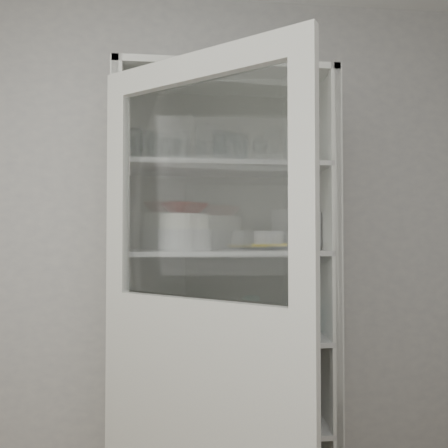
% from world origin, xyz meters
% --- Properties ---
extents(wall_back, '(3.60, 0.02, 2.60)m').
position_xyz_m(wall_back, '(0.00, 1.50, 1.30)').
color(wall_back, '#AEAEAE').
rests_on(wall_back, ground).
extents(pantry_cabinet, '(1.00, 0.45, 2.10)m').
position_xyz_m(pantry_cabinet, '(0.20, 1.34, 0.94)').
color(pantry_cabinet, silver).
rests_on(pantry_cabinet, floor).
extents(cupboard_door, '(0.74, 0.58, 2.00)m').
position_xyz_m(cupboard_door, '(0.06, 0.78, 0.87)').
color(cupboard_door, silver).
rests_on(cupboard_door, floor).
extents(tumbler_0, '(0.09, 0.09, 0.14)m').
position_xyz_m(tumbler_0, '(-0.21, 1.13, 1.73)').
color(tumbler_0, silver).
rests_on(tumbler_0, shelf_glass).
extents(tumbler_1, '(0.07, 0.07, 0.13)m').
position_xyz_m(tumbler_1, '(-0.15, 1.12, 1.72)').
color(tumbler_1, silver).
rests_on(tumbler_1, shelf_glass).
extents(tumbler_2, '(0.07, 0.07, 0.13)m').
position_xyz_m(tumbler_2, '(0.00, 1.12, 1.73)').
color(tumbler_2, silver).
rests_on(tumbler_2, shelf_glass).
extents(tumbler_3, '(0.08, 0.08, 0.13)m').
position_xyz_m(tumbler_3, '(0.21, 1.15, 1.73)').
color(tumbler_3, silver).
rests_on(tumbler_3, shelf_glass).
extents(tumbler_4, '(0.08, 0.08, 0.13)m').
position_xyz_m(tumbler_4, '(0.17, 1.12, 1.73)').
color(tumbler_4, silver).
rests_on(tumbler_4, shelf_glass).
extents(tumbler_5, '(0.08, 0.08, 0.13)m').
position_xyz_m(tumbler_5, '(0.50, 1.17, 1.72)').
color(tumbler_5, silver).
rests_on(tumbler_5, shelf_glass).
extents(tumbler_6, '(0.07, 0.07, 0.14)m').
position_xyz_m(tumbler_6, '(0.57, 1.12, 1.73)').
color(tumbler_6, silver).
rests_on(tumbler_6, shelf_glass).
extents(tumbler_7, '(0.09, 0.09, 0.13)m').
position_xyz_m(tumbler_7, '(-0.03, 1.24, 1.73)').
color(tumbler_7, silver).
rests_on(tumbler_7, shelf_glass).
extents(tumbler_8, '(0.08, 0.08, 0.13)m').
position_xyz_m(tumbler_8, '(-0.09, 1.27, 1.72)').
color(tumbler_8, silver).
rests_on(tumbler_8, shelf_glass).
extents(tumbler_9, '(0.08, 0.08, 0.15)m').
position_xyz_m(tumbler_9, '(0.20, 1.25, 1.74)').
color(tumbler_9, silver).
rests_on(tumbler_9, shelf_glass).
extents(tumbler_10, '(0.09, 0.09, 0.14)m').
position_xyz_m(tumbler_10, '(0.25, 1.28, 1.73)').
color(tumbler_10, silver).
rests_on(tumbler_10, shelf_glass).
extents(tumbler_11, '(0.08, 0.08, 0.13)m').
position_xyz_m(tumbler_11, '(0.28, 1.26, 1.72)').
color(tumbler_11, silver).
rests_on(tumbler_11, shelf_glass).
extents(goblet_0, '(0.08, 0.08, 0.18)m').
position_xyz_m(goblet_0, '(-0.21, 1.39, 1.75)').
color(goblet_0, silver).
rests_on(goblet_0, shelf_glass).
extents(goblet_1, '(0.07, 0.07, 0.17)m').
position_xyz_m(goblet_1, '(0.09, 1.40, 1.74)').
color(goblet_1, silver).
rests_on(goblet_1, shelf_glass).
extents(goblet_2, '(0.08, 0.08, 0.18)m').
position_xyz_m(goblet_2, '(0.39, 1.35, 1.75)').
color(goblet_2, silver).
rests_on(goblet_2, shelf_glass).
extents(goblet_3, '(0.08, 0.08, 0.17)m').
position_xyz_m(goblet_3, '(0.61, 1.38, 1.75)').
color(goblet_3, silver).
rests_on(goblet_3, shelf_glass).
extents(plate_stack_front, '(0.25, 0.25, 0.10)m').
position_xyz_m(plate_stack_front, '(0.01, 1.23, 1.31)').
color(plate_stack_front, silver).
rests_on(plate_stack_front, shelf_plates).
extents(plate_stack_back, '(0.20, 0.20, 0.11)m').
position_xyz_m(plate_stack_back, '(0.00, 1.39, 1.32)').
color(plate_stack_back, silver).
rests_on(plate_stack_back, shelf_plates).
extents(cream_bowl, '(0.28, 0.28, 0.07)m').
position_xyz_m(cream_bowl, '(0.01, 1.23, 1.39)').
color(cream_bowl, white).
rests_on(cream_bowl, plate_stack_front).
extents(terracotta_bowl, '(0.27, 0.27, 0.05)m').
position_xyz_m(terracotta_bowl, '(0.01, 1.23, 1.45)').
color(terracotta_bowl, '#571B11').
rests_on(terracotta_bowl, cream_bowl).
extents(glass_platter, '(0.31, 0.31, 0.02)m').
position_xyz_m(glass_platter, '(0.42, 1.28, 1.27)').
color(glass_platter, silver).
rests_on(glass_platter, shelf_plates).
extents(yellow_trivet, '(0.19, 0.19, 0.01)m').
position_xyz_m(yellow_trivet, '(0.42, 1.28, 1.28)').
color(yellow_trivet, yellow).
rests_on(yellow_trivet, glass_platter).
extents(white_ramekin, '(0.15, 0.15, 0.06)m').
position_xyz_m(white_ramekin, '(0.42, 1.28, 1.32)').
color(white_ramekin, silver).
rests_on(white_ramekin, yellow_trivet).
extents(grey_bowl_stack, '(0.14, 0.14, 0.18)m').
position_xyz_m(grey_bowl_stack, '(0.61, 1.27, 1.35)').
color(grey_bowl_stack, '#B2B2B2').
rests_on(grey_bowl_stack, shelf_plates).
extents(mug_blue, '(0.14, 0.14, 0.11)m').
position_xyz_m(mug_blue, '(0.47, 1.24, 0.91)').
color(mug_blue, navy).
rests_on(mug_blue, shelf_mugs).
extents(mug_teal, '(0.14, 0.14, 0.11)m').
position_xyz_m(mug_teal, '(0.56, 1.34, 0.91)').
color(mug_teal, teal).
rests_on(mug_teal, shelf_mugs).
extents(mug_white, '(0.12, 0.12, 0.09)m').
position_xyz_m(mug_white, '(0.37, 1.16, 0.91)').
color(mug_white, silver).
rests_on(mug_white, shelf_mugs).
extents(teal_jar, '(0.10, 0.10, 0.12)m').
position_xyz_m(teal_jar, '(0.16, 1.29, 0.92)').
color(teal_jar, teal).
rests_on(teal_jar, shelf_mugs).
extents(measuring_cups, '(0.10, 0.10, 0.04)m').
position_xyz_m(measuring_cups, '(-0.15, 1.18, 0.88)').
color(measuring_cups, '#A4A3B2').
rests_on(measuring_cups, shelf_mugs).
extents(white_canister, '(0.12, 0.12, 0.12)m').
position_xyz_m(white_canister, '(-0.13, 1.27, 0.92)').
color(white_canister, silver).
rests_on(white_canister, shelf_mugs).
extents(cream_dish, '(0.31, 0.31, 0.08)m').
position_xyz_m(cream_dish, '(0.08, 1.27, 0.50)').
color(cream_dish, white).
rests_on(cream_dish, shelf_bot).
extents(tin_box, '(0.21, 0.17, 0.05)m').
position_xyz_m(tin_box, '(0.51, 1.27, 0.49)').
color(tin_box, '#ACADB0').
rests_on(tin_box, shelf_bot).
extents(tumbler_12, '(0.07, 0.07, 0.15)m').
position_xyz_m(tumbler_12, '(0.27, 1.25, 1.74)').
color(tumbler_12, silver).
rests_on(tumbler_12, shelf_glass).
extents(tumbler_13, '(0.07, 0.07, 0.14)m').
position_xyz_m(tumbler_13, '(-0.13, 1.27, 1.73)').
color(tumbler_13, silver).
rests_on(tumbler_13, shelf_glass).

